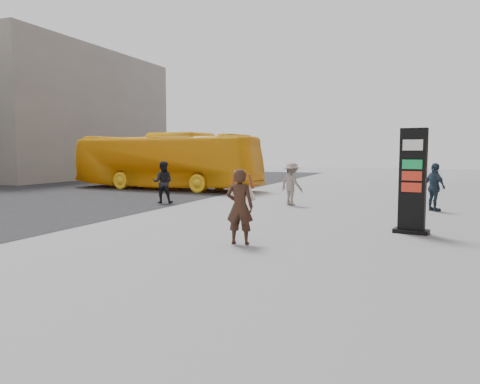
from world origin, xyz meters
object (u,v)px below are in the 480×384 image
(woman, at_px, (240,206))
(bus, at_px, (165,161))
(info_pylon, at_px, (413,181))
(pedestrian_c, at_px, (435,187))
(pedestrian_a, at_px, (163,182))
(pedestrian_b, at_px, (292,184))

(woman, relative_size, bus, 0.15)
(info_pylon, xyz_separation_m, pedestrian_c, (0.66, 5.05, -0.49))
(info_pylon, xyz_separation_m, woman, (-3.61, -2.89, -0.46))
(pedestrian_a, bearing_deg, pedestrian_c, 166.00)
(pedestrian_b, distance_m, pedestrian_c, 5.16)
(pedestrian_b, bearing_deg, info_pylon, 163.14)
(woman, bearing_deg, pedestrian_a, -56.32)
(bus, distance_m, pedestrian_a, 7.16)
(info_pylon, xyz_separation_m, bus, (-13.09, 10.05, 0.20))
(bus, bearing_deg, pedestrian_a, -143.91)
(woman, distance_m, bus, 16.06)
(info_pylon, relative_size, bus, 0.24)
(woman, distance_m, pedestrian_a, 9.00)
(pedestrian_b, xyz_separation_m, pedestrian_c, (5.16, 0.03, 0.01))
(woman, height_order, pedestrian_c, woman)
(woman, height_order, bus, bus)
(pedestrian_a, bearing_deg, woman, 110.78)
(info_pylon, bearing_deg, pedestrian_b, 141.00)
(bus, bearing_deg, info_pylon, -121.00)
(pedestrian_c, bearing_deg, bus, 32.72)
(pedestrian_b, bearing_deg, pedestrian_a, 44.23)
(info_pylon, bearing_deg, pedestrian_c, 91.66)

